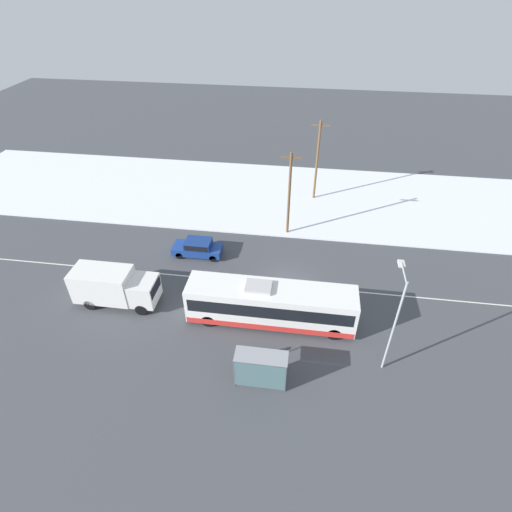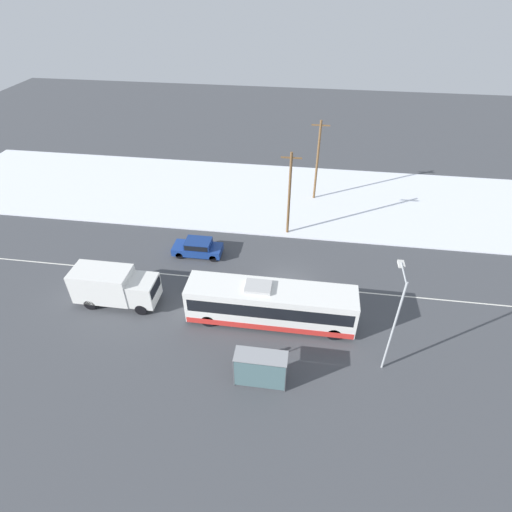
% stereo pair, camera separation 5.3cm
% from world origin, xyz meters
% --- Properties ---
extents(ground_plane, '(120.00, 120.00, 0.00)m').
position_xyz_m(ground_plane, '(0.00, 0.00, 0.00)').
color(ground_plane, '#424449').
extents(snow_lot, '(80.00, 15.53, 0.12)m').
position_xyz_m(snow_lot, '(0.00, 14.57, 0.06)').
color(snow_lot, silver).
rests_on(snow_lot, ground_plane).
extents(lane_marking_center, '(60.00, 0.12, 0.00)m').
position_xyz_m(lane_marking_center, '(0.00, 0.00, 0.00)').
color(lane_marking_center, silver).
rests_on(lane_marking_center, ground_plane).
extents(city_bus, '(11.84, 2.57, 3.24)m').
position_xyz_m(city_bus, '(-0.95, -3.98, 1.58)').
color(city_bus, white).
rests_on(city_bus, ground_plane).
extents(box_truck, '(6.22, 2.30, 2.93)m').
position_xyz_m(box_truck, '(-12.72, -3.68, 1.62)').
color(box_truck, silver).
rests_on(box_truck, ground_plane).
extents(sedan_car, '(4.29, 1.80, 1.48)m').
position_xyz_m(sedan_car, '(-8.13, 3.06, 0.80)').
color(sedan_car, navy).
rests_on(sedan_car, ground_plane).
extents(pedestrian_at_stop, '(0.56, 0.25, 1.55)m').
position_xyz_m(pedestrian_at_stop, '(-1.89, -7.97, 0.95)').
color(pedestrian_at_stop, '#23232D').
rests_on(pedestrian_at_stop, ground_plane).
extents(bus_shelter, '(3.18, 1.20, 2.40)m').
position_xyz_m(bus_shelter, '(-0.95, -9.49, 1.68)').
color(bus_shelter, gray).
rests_on(bus_shelter, ground_plane).
extents(streetlamp, '(0.36, 2.27, 7.22)m').
position_xyz_m(streetlamp, '(6.66, -6.67, 4.54)').
color(streetlamp, '#9EA3A8').
rests_on(streetlamp, ground_plane).
extents(utility_pole_roadside, '(1.80, 0.24, 8.10)m').
position_xyz_m(utility_pole_roadside, '(-0.62, 7.59, 4.24)').
color(utility_pole_roadside, brown).
rests_on(utility_pole_roadside, ground_plane).
extents(utility_pole_snowlot, '(1.80, 0.24, 8.53)m').
position_xyz_m(utility_pole_snowlot, '(1.71, 14.75, 4.45)').
color(utility_pole_snowlot, brown).
rests_on(utility_pole_snowlot, ground_plane).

